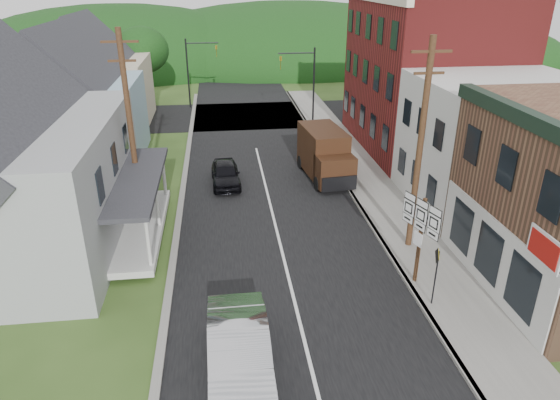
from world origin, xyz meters
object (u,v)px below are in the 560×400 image
object	(u,v)px
silver_sedan	(239,354)
warning_sign	(436,268)
route_sign_cluster	(420,229)
delivery_van	(325,154)
dark_sedan	(226,174)

from	to	relation	value
silver_sedan	warning_sign	distance (m)	7.56
route_sign_cluster	warning_sign	world-z (taller)	route_sign_cluster
silver_sedan	route_sign_cluster	distance (m)	8.22
delivery_van	warning_sign	xyz separation A→B (m)	(1.28, -12.89, 0.17)
silver_sedan	warning_sign	size ratio (longest dim) A/B	2.24
delivery_van	warning_sign	size ratio (longest dim) A/B	2.30
route_sign_cluster	warning_sign	xyz separation A→B (m)	(0.10, -1.48, -0.79)
warning_sign	route_sign_cluster	bearing A→B (deg)	105.66
delivery_van	warning_sign	bearing A→B (deg)	-90.16
silver_sedan	warning_sign	world-z (taller)	warning_sign
delivery_van	warning_sign	world-z (taller)	delivery_van
warning_sign	delivery_van	bearing A→B (deg)	107.65
dark_sedan	route_sign_cluster	size ratio (longest dim) A/B	1.11
silver_sedan	delivery_van	size ratio (longest dim) A/B	0.97
silver_sedan	dark_sedan	world-z (taller)	silver_sedan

